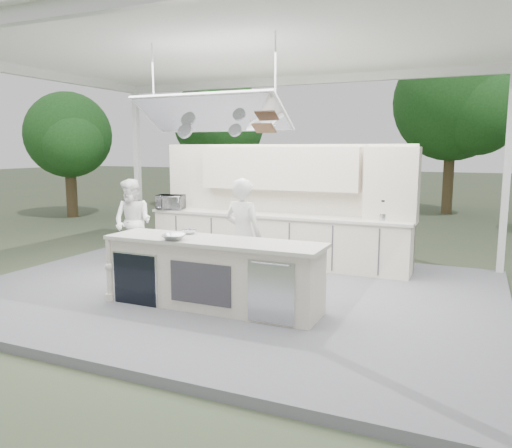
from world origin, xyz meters
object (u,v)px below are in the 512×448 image
at_px(demo_island, 212,273).
at_px(back_counter, 275,239).
at_px(sous_chef, 133,222).
at_px(head_chef, 243,236).

xyz_separation_m(demo_island, back_counter, (-0.18, 2.81, 0.00)).
distance_m(back_counter, sous_chef, 2.69).
xyz_separation_m(back_counter, sous_chef, (-2.40, -1.17, 0.33)).
bearing_deg(sous_chef, demo_island, -33.42).
bearing_deg(back_counter, head_chef, -82.54).
relative_size(demo_island, head_chef, 1.79).
relative_size(back_counter, sous_chef, 3.15).
xyz_separation_m(demo_island, sous_chef, (-2.58, 1.65, 0.33)).
xyz_separation_m(demo_island, head_chef, (0.08, 0.85, 0.39)).
xyz_separation_m(back_counter, head_chef, (0.26, -1.96, 0.39)).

